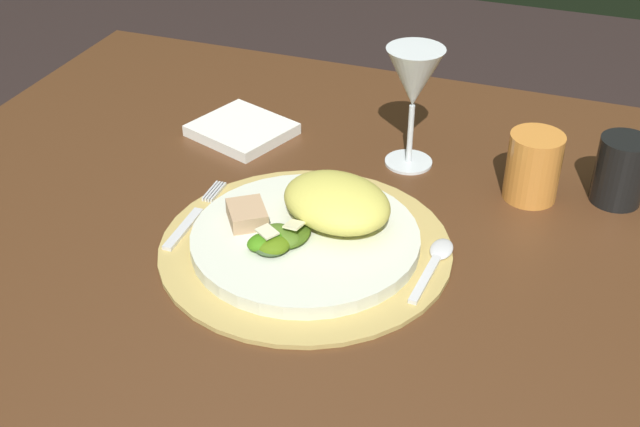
{
  "coord_description": "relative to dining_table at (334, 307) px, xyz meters",
  "views": [
    {
      "loc": [
        0.28,
        -0.82,
        1.33
      ],
      "look_at": [
        -0.01,
        -0.02,
        0.77
      ],
      "focal_mm": 46.81,
      "sensor_mm": 36.0,
      "label": 1
    }
  ],
  "objects": [
    {
      "name": "napkin",
      "position": [
        -0.2,
        0.16,
        0.15
      ],
      "size": [
        0.16,
        0.15,
        0.02
      ],
      "primitive_type": "cube",
      "rotation": [
        0.0,
        0.0,
        -0.35
      ],
      "color": "white",
      "rests_on": "dining_table"
    },
    {
      "name": "bread_piece",
      "position": [
        -0.09,
        -0.07,
        0.18
      ],
      "size": [
        0.07,
        0.07,
        0.02
      ],
      "primitive_type": "cube",
      "rotation": [
        0.0,
        0.0,
        2.19
      ],
      "color": "tan",
      "rests_on": "dinner_plate"
    },
    {
      "name": "pasta_serving",
      "position": [
        0.01,
        -0.03,
        0.19
      ],
      "size": [
        0.17,
        0.15,
        0.05
      ],
      "primitive_type": "ellipsoid",
      "rotation": [
        0.0,
        0.0,
        5.9
      ],
      "color": "#D5CB58",
      "rests_on": "dinner_plate"
    },
    {
      "name": "fork",
      "position": [
        -0.16,
        -0.07,
        0.15
      ],
      "size": [
        0.02,
        0.16,
        0.0
      ],
      "color": "silver",
      "rests_on": "placemat"
    },
    {
      "name": "dinner_plate",
      "position": [
        -0.01,
        -0.07,
        0.16
      ],
      "size": [
        0.27,
        0.27,
        0.02
      ],
      "primitive_type": "cylinder",
      "color": "silver",
      "rests_on": "placemat"
    },
    {
      "name": "dark_tumbler",
      "position": [
        0.33,
        0.17,
        0.19
      ],
      "size": [
        0.06,
        0.06,
        0.09
      ],
      "primitive_type": "cylinder",
      "color": "black",
      "rests_on": "dining_table"
    },
    {
      "name": "wine_glass",
      "position": [
        0.05,
        0.17,
        0.27
      ],
      "size": [
        0.08,
        0.08,
        0.17
      ],
      "color": "silver",
      "rests_on": "dining_table"
    },
    {
      "name": "placemat",
      "position": [
        -0.01,
        -0.07,
        0.15
      ],
      "size": [
        0.35,
        0.35,
        0.01
      ],
      "primitive_type": "cylinder",
      "color": "tan",
      "rests_on": "dining_table"
    },
    {
      "name": "spoon",
      "position": [
        0.14,
        -0.05,
        0.15
      ],
      "size": [
        0.03,
        0.13,
        0.01
      ],
      "color": "silver",
      "rests_on": "placemat"
    },
    {
      "name": "amber_tumbler",
      "position": [
        0.22,
        0.14,
        0.19
      ],
      "size": [
        0.07,
        0.07,
        0.09
      ],
      "primitive_type": "cylinder",
      "color": "orange",
      "rests_on": "dining_table"
    },
    {
      "name": "salad_greens",
      "position": [
        -0.03,
        -0.11,
        0.18
      ],
      "size": [
        0.07,
        0.08,
        0.03
      ],
      "color": "#3B5815",
      "rests_on": "dinner_plate"
    },
    {
      "name": "dining_table",
      "position": [
        0.0,
        0.0,
        0.0
      ],
      "size": [
        1.2,
        0.92,
        0.75
      ],
      "color": "#4E2D19",
      "rests_on": "ground"
    }
  ]
}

